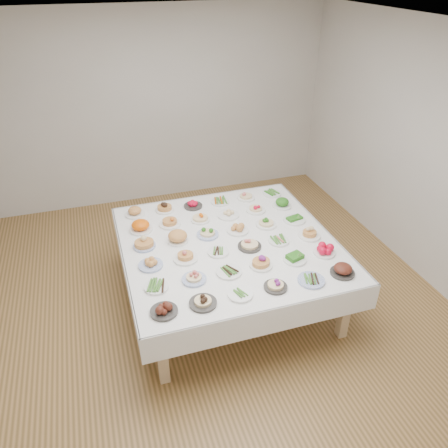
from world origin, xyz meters
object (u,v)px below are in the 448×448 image
object	(u,v)px
dish_35	(272,193)
display_table	(228,247)
dish_18	(144,241)
dish_0	(164,308)

from	to	relation	value
dish_35	display_table	bearing A→B (deg)	-135.25
dish_18	dish_35	world-z (taller)	dish_18
display_table	dish_0	world-z (taller)	dish_0
display_table	dish_18	bearing A→B (deg)	168.58
dish_0	dish_18	distance (m)	1.02
dish_18	dish_35	size ratio (longest dim) A/B	1.00
display_table	dish_0	distance (m)	1.20
dish_18	display_table	bearing A→B (deg)	-11.42
display_table	dish_35	distance (m)	1.21
dish_35	dish_18	bearing A→B (deg)	-158.40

